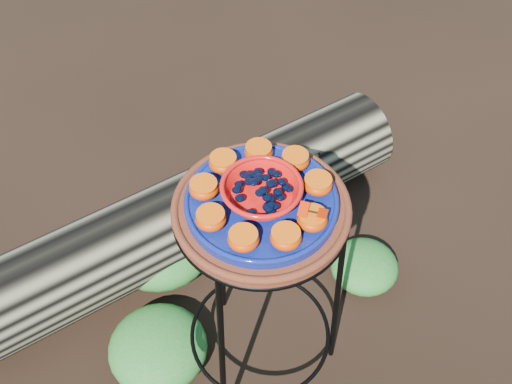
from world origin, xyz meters
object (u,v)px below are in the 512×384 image
plant_stand (260,296)px  red_bowl (262,192)px  cobalt_plate (261,203)px  terracotta_saucer (261,210)px  driftwood_log (191,215)px

plant_stand → red_bowl: bearing=0.0°
red_bowl → plant_stand: bearing=0.0°
plant_stand → cobalt_plate: (0.00, 0.00, 0.39)m
plant_stand → cobalt_plate: size_ratio=2.06×
terracotta_saucer → cobalt_plate: bearing=0.0°
terracotta_saucer → cobalt_plate: cobalt_plate is taller
red_bowl → driftwood_log: size_ratio=0.11×
plant_stand → red_bowl: red_bowl is taller
cobalt_plate → driftwood_log: size_ratio=0.22×
cobalt_plate → driftwood_log: 0.78m
driftwood_log → plant_stand: bearing=-94.7°
terracotta_saucer → driftwood_log: terracotta_saucer is taller
plant_stand → driftwood_log: size_ratio=0.46×
terracotta_saucer → red_bowl: size_ratio=2.33×
plant_stand → terracotta_saucer: terracotta_saucer is taller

